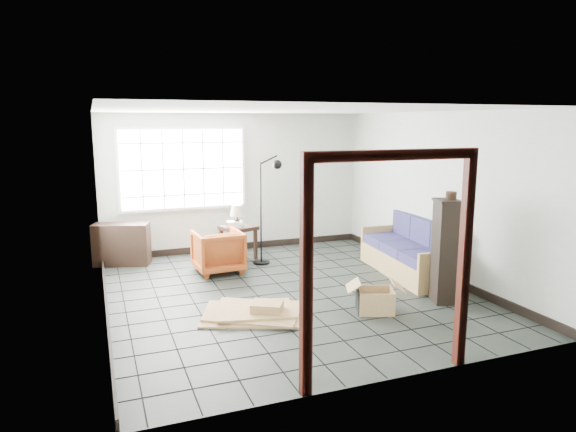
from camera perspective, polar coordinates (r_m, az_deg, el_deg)
name	(u,v)px	position (r m, az deg, el deg)	size (l,w,h in m)	color
ground	(287,292)	(7.54, -0.06, -8.47)	(5.50, 5.50, 0.00)	black
room_shell	(287,177)	(7.20, -0.14, 4.35)	(5.02, 5.52, 2.61)	#B3B9B1
window_panel	(183,169)	(9.53, -11.57, 5.15)	(2.32, 0.08, 1.52)	silver
doorway_trim	(391,239)	(4.82, 11.42, -2.50)	(1.80, 0.08, 2.20)	#3B130D
futon_sofa	(412,254)	(8.58, 13.56, -4.16)	(0.95, 2.09, 0.90)	#9C7946
armchair	(218,249)	(8.51, -7.79, -3.67)	(0.75, 0.70, 0.77)	#944715
side_table	(238,232)	(9.27, -5.55, -1.75)	(0.70, 0.70, 0.60)	black
table_lamp	(237,212)	(9.17, -5.69, 0.49)	(0.31, 0.31, 0.38)	black
projector	(235,224)	(9.17, -5.96, -0.90)	(0.32, 0.28, 0.10)	silver
floor_lamp	(269,207)	(8.78, -2.14, 1.04)	(0.50, 0.40, 1.89)	black
console_shelf	(122,244)	(9.31, -17.99, -3.00)	(1.00, 0.63, 0.72)	black
tall_shelf	(445,251)	(7.28, 17.01, -3.69)	(0.40, 0.46, 1.43)	black
pot	(451,196)	(7.12, 17.67, 2.16)	(0.17, 0.17, 0.11)	black
open_box	(375,301)	(6.85, 9.64, -9.24)	(0.82, 0.60, 0.42)	#9C6C4B
cardboard_pile	(256,311)	(6.69, -3.53, -10.54)	(1.56, 1.34, 0.19)	#9C6C4B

